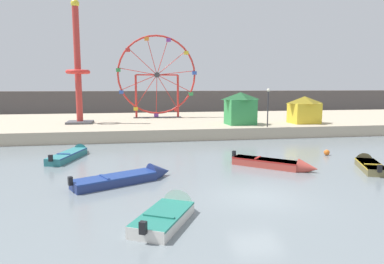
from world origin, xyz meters
The scene contains 14 objects.
ground_plane centered at (0.00, 0.00, 0.00)m, with size 240.00×240.00×0.00m, color slate.
quay_promenade centered at (0.00, 28.25, 0.58)m, with size 110.00×21.93×1.17m, color #B7A88E.
distant_town_skyline centered at (0.00, 49.39, 2.20)m, with size 140.00×3.00×4.40m, color #564C47.
motorboat_olive_wood centered at (9.42, 4.56, 0.25)m, with size 2.85×4.60×1.13m.
motorboat_navy_blue centered at (-6.04, 3.83, 0.27)m, with size 5.80×3.78×1.25m.
motorboat_faded_red centered at (3.44, 5.36, 0.29)m, with size 4.93×4.53×1.13m.
motorboat_white_red_stripe centered at (-4.45, -1.89, 0.26)m, with size 3.26×4.38×1.41m.
motorboat_teal_painted centered at (-10.46, 11.48, 0.27)m, with size 2.64×5.98×1.12m.
ferris_wheel_red_frame centered at (-2.62, 30.40, 6.57)m, with size 10.49×1.20×10.76m.
drop_tower_red_tower centered at (-11.76, 24.91, 6.80)m, with size 2.80×2.80×13.50m.
carnival_booth_green_kiosk centered at (5.75, 20.72, 2.99)m, with size 3.40×2.93×3.52m.
carnival_booth_yellow_awning centered at (13.24, 20.66, 2.75)m, with size 3.43×2.81×3.04m.
promenade_lamp_near centered at (7.76, 17.90, 3.74)m, with size 0.32×0.32×3.94m.
mooring_buoy_orange centered at (8.99, 8.78, 0.22)m, with size 0.44×0.44×0.44m, color orange.
Camera 1 is at (-5.94, -15.56, 5.42)m, focal length 32.34 mm.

